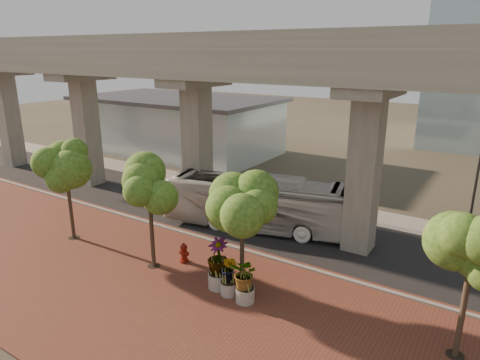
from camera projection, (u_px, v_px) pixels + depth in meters
The scene contains 18 objects.
ground at pixel (254, 238), 27.06m from camera, with size 160.00×160.00×0.00m, color #393429.
brick_plaza at pixel (169, 295), 20.62m from camera, with size 70.00×13.00×0.06m, color brown.
asphalt_road at pixel (270, 227), 28.66m from camera, with size 90.00×8.00×0.04m, color black.
curb_strip at pixel (237, 248), 25.43m from camera, with size 70.00×0.25×0.16m, color gray.
far_sidewalk at pixel (304, 203), 33.08m from camera, with size 90.00×3.00×0.06m, color gray.
transit_viaduct at pixel (272, 119), 26.55m from camera, with size 72.00×5.60×12.40m.
station_pavilion at pixel (178, 124), 49.37m from camera, with size 23.00×13.00×6.30m.
transit_bus at pixel (258, 203), 28.03m from camera, with size 2.92×12.45×3.47m, color silver.
fire_hydrant at pixel (184, 253), 23.70m from camera, with size 0.56×0.51×1.13m.
planter_front at pixel (245, 276), 19.70m from camera, with size 1.99×1.99×2.19m.
planter_right at pixel (218, 258), 20.81m from camera, with size 2.46×2.46×2.62m.
planter_left at pixel (229, 271), 20.33m from camera, with size 1.87×1.87×2.06m.
street_tree_far_west at pixel (65, 167), 25.57m from camera, with size 3.64×3.64×6.31m.
street_tree_near_west at pixel (149, 192), 22.15m from camera, with size 3.50×3.50×5.89m.
street_tree_near_east at pixel (242, 203), 20.03m from camera, with size 3.82×3.82×6.21m.
street_tree_far_east at pixel (473, 252), 15.27m from camera, with size 3.51×3.51×6.00m.
streetlamp_west at pixel (189, 127), 35.13m from camera, with size 0.45×1.33×9.18m.
streetlamp_east at pixel (478, 169), 24.01m from camera, with size 0.42×1.23×8.52m.
Camera 1 is at (12.73, -21.34, 11.36)m, focal length 32.00 mm.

